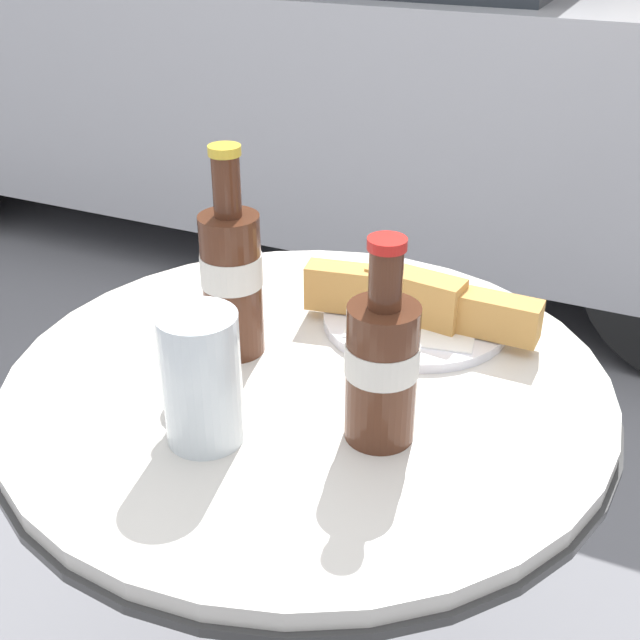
{
  "coord_description": "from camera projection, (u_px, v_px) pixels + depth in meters",
  "views": [
    {
      "loc": [
        0.33,
        -0.67,
        1.2
      ],
      "look_at": [
        0.0,
        0.03,
        0.77
      ],
      "focal_mm": 45.0,
      "sensor_mm": 36.0,
      "label": 1
    }
  ],
  "objects": [
    {
      "name": "lunch_plate_near",
      "position": [
        415.0,
        309.0,
        0.97
      ],
      "size": [
        0.29,
        0.23,
        0.07
      ],
      "color": "white",
      "rests_on": "bistro_table"
    },
    {
      "name": "bistro_table",
      "position": [
        309.0,
        505.0,
        0.98
      ],
      "size": [
        0.68,
        0.68,
        0.72
      ],
      "color": "#333333",
      "rests_on": "ground_plane"
    },
    {
      "name": "parked_car",
      "position": [
        332.0,
        44.0,
        3.04
      ],
      "size": [
        4.49,
        1.74,
        1.33
      ],
      "color": "#B7B7BC",
      "rests_on": "ground_plane"
    },
    {
      "name": "cola_bottle_right",
      "position": [
        232.0,
        275.0,
        0.89
      ],
      "size": [
        0.07,
        0.07,
        0.24
      ],
      "color": "#4C2819",
      "rests_on": "bistro_table"
    },
    {
      "name": "cola_bottle_left",
      "position": [
        382.0,
        364.0,
        0.75
      ],
      "size": [
        0.07,
        0.07,
        0.21
      ],
      "color": "#4C2819",
      "rests_on": "bistro_table"
    },
    {
      "name": "drinking_glass",
      "position": [
        202.0,
        384.0,
        0.76
      ],
      "size": [
        0.08,
        0.08,
        0.14
      ],
      "color": "black",
      "rests_on": "bistro_table"
    }
  ]
}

